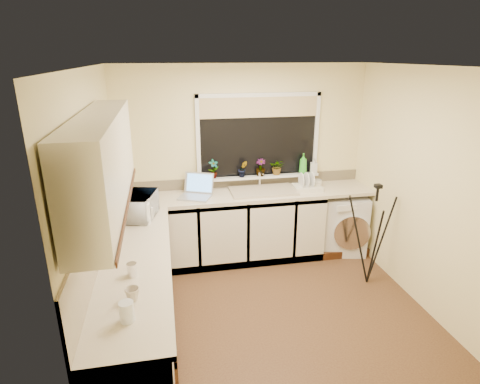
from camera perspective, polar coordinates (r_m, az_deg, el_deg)
The scene contains 34 objects.
floor at distance 4.34m, azimuth 4.50°, elevation -16.71°, with size 3.20×3.20×0.00m, color brown.
ceiling at distance 3.52m, azimuth 5.58°, elevation 17.58°, with size 3.20×3.20×0.00m, color white.
wall_back at distance 5.15m, azimuth 0.41°, elevation 4.37°, with size 3.20×3.20×0.00m, color beige.
wall_front at distance 2.50m, azimuth 14.65°, elevation -13.37°, with size 3.20×3.20×0.00m, color beige.
wall_left at distance 3.67m, azimuth -19.81°, elevation -3.04°, with size 3.00×3.00×0.00m, color beige.
wall_right at distance 4.46m, azimuth 25.17°, elevation 0.11°, with size 3.00×3.00×0.00m, color beige.
base_cabinet_back at distance 5.09m, azimuth -2.54°, elevation -5.37°, with size 2.55×0.60×0.86m, color silver.
base_cabinet_left at distance 3.75m, azimuth -14.32°, elevation -15.85°, with size 0.54×2.40×0.86m, color silver.
worktop_back at distance 4.97m, azimuth 1.09°, elevation -0.35°, with size 3.20×0.60×0.04m, color beige.
worktop_left at distance 3.51m, azimuth -14.93°, elevation -9.81°, with size 0.60×2.40×0.04m, color beige.
upper_cabinet at distance 3.05m, azimuth -19.18°, elevation 3.99°, with size 0.28×1.90×0.70m, color silver.
splashback_left at distance 3.44m, azimuth -20.09°, elevation -6.44°, with size 0.02×2.40×0.45m, color beige.
splashback_back at distance 5.21m, azimuth 0.43°, elevation 1.63°, with size 3.20×0.02×0.14m, color beige.
window_glass at distance 5.10m, azimuth 2.67°, elevation 7.97°, with size 1.50×0.02×1.00m, color black.
window_blind at distance 5.02m, azimuth 2.81°, elevation 12.11°, with size 1.50×0.02×0.25m, color tan.
windowsill at distance 5.18m, azimuth 2.73°, elevation 2.25°, with size 1.60×0.14×0.03m, color white.
sink at distance 5.00m, azimuth 3.33°, elevation 0.16°, with size 0.82×0.46×0.03m, color tan.
faucet at distance 5.14m, azimuth 2.86°, elevation 1.93°, with size 0.03×0.03×0.24m, color silver.
washing_machine at distance 5.52m, azimuth 14.56°, elevation -4.31°, with size 0.56×0.54×0.80m, color silver.
laptop at distance 4.87m, azimuth -6.26°, elevation 0.23°, with size 0.48×0.47×0.27m.
kettle at distance 4.17m, azimuth -13.86°, elevation -3.06°, with size 0.16×0.16×0.21m, color white.
dish_rack at distance 5.15m, azimuth 9.69°, elevation 0.63°, with size 0.35×0.27×0.05m, color beige.
tripod at distance 4.75m, azimuth 18.55°, elevation -5.93°, with size 0.60×0.60×1.21m, color black, non-canonical shape.
glass_jug at distance 2.77m, azimuth -16.03°, elevation -16.27°, with size 0.10×0.10×0.14m, color silver.
steel_jar at distance 3.26m, azimuth -15.32°, elevation -10.76°, with size 0.08×0.08×0.11m, color silver.
microwave at distance 4.32m, azimuth -14.42°, elevation -1.94°, with size 0.47×0.32×0.26m, color white.
plant_a at distance 5.03m, azimuth -3.82°, elevation 3.34°, with size 0.13×0.09×0.24m, color #999999.
plant_b at distance 5.07m, azimuth 0.40°, elevation 3.35°, with size 0.12×0.10×0.22m, color #999999.
plant_c at distance 5.13m, azimuth 2.98°, elevation 3.56°, with size 0.12×0.12×0.22m, color #999999.
plant_d at distance 5.20m, azimuth 5.40°, elevation 3.61°, with size 0.19×0.16×0.21m, color #999999.
soap_bottle_green at distance 5.29m, azimuth 9.10°, elevation 4.08°, with size 0.10×0.10×0.27m, color green.
soap_bottle_clear at distance 5.36m, azimuth 10.60°, elevation 3.79°, with size 0.09×0.09×0.20m, color #999999.
cup_back at distance 5.28m, azimuth 11.11°, elevation 1.26°, with size 0.12×0.12×0.09m, color beige.
cup_left at distance 2.97m, azimuth -15.27°, elevation -14.05°, with size 0.10×0.10×0.10m, color beige.
Camera 1 is at (-1.00, -3.38, 2.55)m, focal length 29.57 mm.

